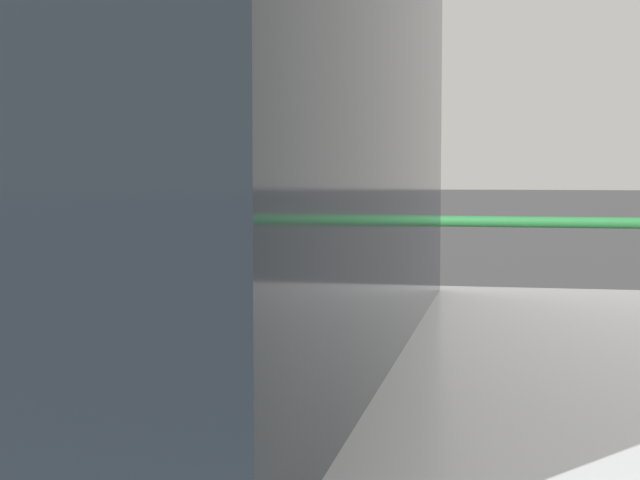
% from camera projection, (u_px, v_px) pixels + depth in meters
% --- Properties ---
extents(parking_meter, '(0.18, 0.19, 1.52)m').
position_uv_depth(parking_meter, '(406.00, 225.00, 2.91)').
color(parking_meter, slate).
rests_on(parking_meter, sidewalk_curb).
extents(pedestrian_at_meter, '(0.72, 0.40, 1.76)m').
position_uv_depth(pedestrian_at_meter, '(240.00, 251.00, 3.21)').
color(pedestrian_at_meter, slate).
rests_on(pedestrian_at_meter, sidewalk_curb).
extents(background_railing, '(24.06, 0.06, 1.03)m').
position_uv_depth(background_railing, '(400.00, 266.00, 5.52)').
color(background_railing, '#1E602D').
rests_on(background_railing, sidewalk_curb).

